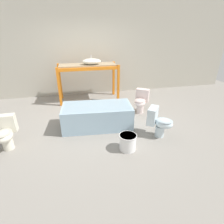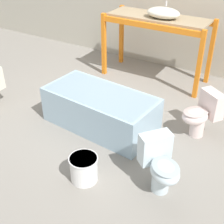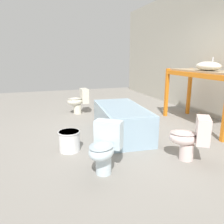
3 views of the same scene
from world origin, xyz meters
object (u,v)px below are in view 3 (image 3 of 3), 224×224
(sink_basin, at_px, (208,66))
(bathtub_main, at_px, (121,119))
(toilet_near, at_px, (191,137))
(toilet_far, at_px, (79,100))
(bucket_white, at_px, (69,141))
(toilet_extra, at_px, (105,146))

(sink_basin, xyz_separation_m, bathtub_main, (-0.12, -1.75, -0.93))
(toilet_near, xyz_separation_m, toilet_far, (-3.08, -0.98, 0.00))
(bucket_white, bearing_deg, bathtub_main, 113.14)
(sink_basin, relative_size, toilet_near, 0.90)
(toilet_extra, xyz_separation_m, bucket_white, (-0.78, -0.32, -0.17))
(sink_basin, relative_size, bucket_white, 1.71)
(bathtub_main, bearing_deg, toilet_near, 27.43)
(toilet_far, bearing_deg, sink_basin, 47.44)
(toilet_near, xyz_separation_m, bucket_white, (-0.85, -1.54, -0.17))
(toilet_near, relative_size, bucket_white, 1.90)
(toilet_extra, bearing_deg, bathtub_main, 98.89)
(sink_basin, relative_size, toilet_extra, 0.90)
(bathtub_main, bearing_deg, sink_basin, 91.23)
(bathtub_main, height_order, toilet_far, toilet_far)
(bathtub_main, relative_size, toilet_extra, 2.59)
(toilet_near, relative_size, toilet_far, 1.00)
(sink_basin, distance_m, toilet_extra, 2.82)
(toilet_near, bearing_deg, sink_basin, 168.90)
(sink_basin, distance_m, bucket_white, 2.98)
(toilet_near, height_order, toilet_extra, same)
(toilet_extra, height_order, bucket_white, toilet_extra)
(toilet_near, distance_m, toilet_far, 3.23)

